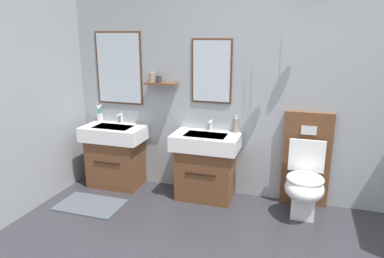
# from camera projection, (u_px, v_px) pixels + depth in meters

# --- Properties ---
(wall_back) EXTENTS (5.10, 0.64, 2.78)m
(wall_back) POSITION_uv_depth(u_px,v_px,m) (289.00, 71.00, 3.57)
(wall_back) COLOR #999EA3
(wall_back) RESTS_ON ground
(bath_mat) EXTENTS (0.68, 0.44, 0.01)m
(bath_mat) POSITION_uv_depth(u_px,v_px,m) (90.00, 205.00, 3.73)
(bath_mat) COLOR #474C56
(bath_mat) RESTS_ON ground
(vanity_sink_left) EXTENTS (0.71, 0.46, 0.73)m
(vanity_sink_left) POSITION_uv_depth(u_px,v_px,m) (116.00, 154.00, 4.16)
(vanity_sink_left) COLOR brown
(vanity_sink_left) RESTS_ON ground
(tap_on_left_sink) EXTENTS (0.03, 0.13, 0.11)m
(tap_on_left_sink) POSITION_uv_depth(u_px,v_px,m) (121.00, 117.00, 4.21)
(tap_on_left_sink) COLOR silver
(tap_on_left_sink) RESTS_ON vanity_sink_left
(vanity_sink_right) EXTENTS (0.71, 0.46, 0.73)m
(vanity_sink_right) POSITION_uv_depth(u_px,v_px,m) (206.00, 164.00, 3.84)
(vanity_sink_right) COLOR brown
(vanity_sink_right) RESTS_ON ground
(tap_on_right_sink) EXTENTS (0.03, 0.13, 0.11)m
(tap_on_right_sink) POSITION_uv_depth(u_px,v_px,m) (210.00, 124.00, 3.88)
(tap_on_right_sink) COLOR silver
(tap_on_right_sink) RESTS_ON vanity_sink_right
(toilet) EXTENTS (0.48, 0.62, 1.00)m
(toilet) POSITION_uv_depth(u_px,v_px,m) (305.00, 176.00, 3.53)
(toilet) COLOR brown
(toilet) RESTS_ON ground
(toothbrush_cup) EXTENTS (0.07, 0.07, 0.21)m
(toothbrush_cup) POSITION_uv_depth(u_px,v_px,m) (100.00, 117.00, 4.28)
(toothbrush_cup) COLOR silver
(toothbrush_cup) RESTS_ON vanity_sink_left
(soap_dispenser) EXTENTS (0.06, 0.06, 0.19)m
(soap_dispenser) POSITION_uv_depth(u_px,v_px,m) (236.00, 125.00, 3.79)
(soap_dispenser) COLOR gray
(soap_dispenser) RESTS_ON vanity_sink_right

